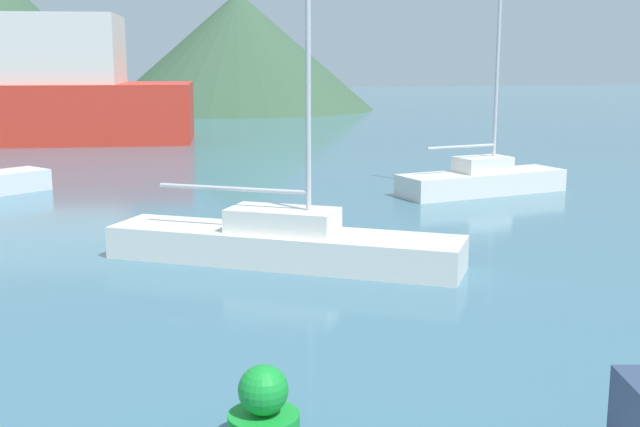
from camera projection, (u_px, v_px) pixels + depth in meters
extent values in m
cube|color=white|center=(283.00, 247.00, 17.93)|extent=(7.59, 5.94, 0.73)
cube|color=white|center=(283.00, 220.00, 17.82)|extent=(2.66, 2.34, 0.51)
cylinder|color=#BCBCC1|center=(308.00, 17.00, 16.80)|extent=(0.12, 0.12, 9.29)
cylinder|color=#BCBCC1|center=(232.00, 189.00, 18.05)|extent=(3.04, 2.12, 0.10)
cube|color=white|center=(482.00, 183.00, 27.21)|extent=(6.17, 2.58, 0.74)
cube|color=white|center=(483.00, 164.00, 27.09)|extent=(1.96, 1.42, 0.52)
cylinder|color=#BCBCC1|center=(498.00, 47.00, 26.54)|extent=(0.12, 0.12, 8.29)
cylinder|color=#BCBCC1|center=(461.00, 147.00, 26.58)|extent=(2.67, 0.53, 0.10)
sphere|color=green|center=(263.00, 390.00, 9.42)|extent=(0.60, 0.60, 0.60)
cone|color=#38563D|center=(239.00, 51.00, 71.87)|extent=(24.29, 24.29, 10.33)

